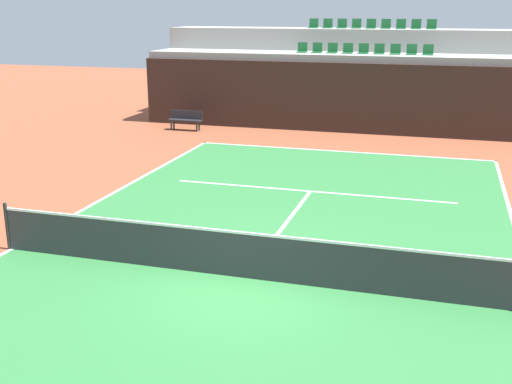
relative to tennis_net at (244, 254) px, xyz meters
The scene contains 13 objects.
ground_plane 0.51m from the tennis_net, ahead, with size 80.00×80.00×0.00m, color brown.
court_surface 0.50m from the tennis_net, ahead, with size 11.00×24.00×0.01m, color #2D7238.
baseline_far 11.96m from the tennis_net, 90.00° to the left, with size 11.00×0.10×0.00m, color white.
sideline_left 5.47m from the tennis_net, behind, with size 0.10×24.00×0.00m, color white.
service_line_far 6.42m from the tennis_net, 90.00° to the left, with size 8.26×0.10×0.00m, color white.
centre_service_line 3.24m from the tennis_net, 90.00° to the left, with size 0.10×6.40×0.00m, color white.
back_wall 15.80m from the tennis_net, 90.00° to the left, with size 19.28×0.30×2.95m, color black.
stands_tier_lower 17.15m from the tennis_net, 90.00° to the left, with size 19.28×2.40×3.24m, color #9E9E99.
stands_tier_upper 19.58m from the tennis_net, 90.00° to the left, with size 19.28×2.40×4.23m, color #9E9E99.
seating_row_lower 17.45m from the tennis_net, 90.00° to the left, with size 5.90×0.44×0.44m.
seating_row_upper 19.98m from the tennis_net, 90.00° to the left, with size 5.90×0.44×0.44m.
tennis_net is the anchor object (origin of this frame).
player_bench 16.03m from the tennis_net, 116.82° to the left, with size 1.50×0.40×0.85m.
Camera 1 is at (3.53, -11.05, 5.20)m, focal length 44.31 mm.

